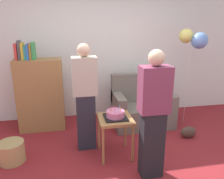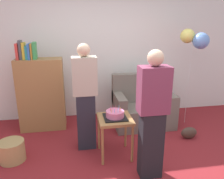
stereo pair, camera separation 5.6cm
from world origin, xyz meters
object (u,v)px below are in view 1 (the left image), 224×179
object	(u,v)px
bookshelf	(40,93)
birthday_cake	(115,114)
side_table	(115,124)
wicker_basket	(12,152)
person_holding_cake	(153,115)
handbag	(188,132)
couch	(142,107)
person_blowing_candles	(85,97)
balloon_bunch	(194,39)

from	to	relation	value
bookshelf	birthday_cake	distance (m)	1.60
bookshelf	side_table	world-z (taller)	bookshelf
bookshelf	wicker_basket	xyz separation A→B (m)	(-0.33, -1.00, -0.53)
side_table	birthday_cake	distance (m)	0.14
birthday_cake	person_holding_cake	distance (m)	0.66
side_table	handbag	xyz separation A→B (m)	(1.34, 0.27, -0.41)
bookshelf	person_holding_cake	size ratio (longest dim) A/B	0.99
side_table	person_holding_cake	world-z (taller)	person_holding_cake
wicker_basket	couch	bearing A→B (deg)	21.09
bookshelf	person_holding_cake	world-z (taller)	person_holding_cake
person_holding_cake	handbag	world-z (taller)	person_holding_cake
couch	wicker_basket	xyz separation A→B (m)	(-2.19, -0.85, -0.19)
bookshelf	birthday_cake	xyz separation A→B (m)	(1.14, -1.12, -0.03)
birthday_cake	person_blowing_candles	xyz separation A→B (m)	(-0.40, 0.30, 0.18)
bookshelf	birthday_cake	bearing A→B (deg)	-44.31
side_table	person_holding_cake	bearing A→B (deg)	-55.33
bookshelf	wicker_basket	bearing A→B (deg)	-108.27
handbag	side_table	bearing A→B (deg)	-168.40
birthday_cake	person_holding_cake	world-z (taller)	person_holding_cake
person_holding_cake	bookshelf	bearing A→B (deg)	-20.73
side_table	wicker_basket	world-z (taller)	side_table
side_table	birthday_cake	bearing A→B (deg)	-16.55
birthday_cake	wicker_basket	world-z (taller)	birthday_cake
person_blowing_candles	side_table	bearing A→B (deg)	-26.58
wicker_basket	balloon_bunch	world-z (taller)	balloon_bunch
bookshelf	person_blowing_candles	world-z (taller)	person_blowing_candles
person_holding_cake	handbag	bearing A→B (deg)	-114.14
person_holding_cake	person_blowing_candles	bearing A→B (deg)	-20.71
couch	wicker_basket	size ratio (longest dim) A/B	3.06
wicker_basket	side_table	bearing A→B (deg)	-4.43
couch	wicker_basket	distance (m)	2.36
wicker_basket	handbag	xyz separation A→B (m)	(2.81, 0.16, -0.05)
bookshelf	person_blowing_candles	bearing A→B (deg)	-47.44
wicker_basket	person_holding_cake	bearing A→B (deg)	-19.08
bookshelf	side_table	xyz separation A→B (m)	(1.14, -1.12, -0.17)
person_blowing_candles	person_holding_cake	distance (m)	1.12
couch	handbag	bearing A→B (deg)	-47.98
birthday_cake	couch	bearing A→B (deg)	53.23
side_table	wicker_basket	size ratio (longest dim) A/B	1.68
person_blowing_candles	wicker_basket	world-z (taller)	person_blowing_candles
person_holding_cake	birthday_cake	bearing A→B (deg)	-28.63
birthday_cake	balloon_bunch	size ratio (longest dim) A/B	0.18
bookshelf	person_blowing_candles	size ratio (longest dim) A/B	0.99
couch	person_holding_cake	distance (m)	1.60
person_blowing_candles	wicker_basket	bearing A→B (deg)	-159.30
couch	person_blowing_candles	xyz separation A→B (m)	(-1.11, -0.66, 0.49)
couch	side_table	bearing A→B (deg)	-126.77
bookshelf	balloon_bunch	xyz separation A→B (m)	(2.75, -0.25, 0.94)
wicker_basket	birthday_cake	bearing A→B (deg)	-4.43
side_table	wicker_basket	xyz separation A→B (m)	(-1.48, 0.11, -0.36)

